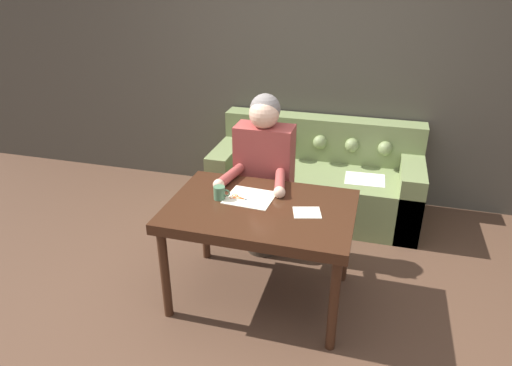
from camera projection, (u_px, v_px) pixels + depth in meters
The scene contains 9 objects.
ground_plane at pixel (252, 304), 3.15m from camera, with size 16.00×16.00×0.00m, color #4C3323.
wall_back at pixel (308, 63), 4.22m from camera, with size 8.00×0.06×2.60m.
dining_table at pixel (260, 217), 2.96m from camera, with size 1.20×0.82×0.72m.
couch at pixel (316, 180), 4.25m from camera, with size 1.86×0.82×0.84m.
person at pixel (264, 175), 3.48m from camera, with size 0.51×0.61×1.30m.
pattern_paper_main at pixel (250, 198), 3.03m from camera, with size 0.33×0.30×0.00m.
pattern_paper_offcut at pixel (307, 213), 2.84m from camera, with size 0.20×0.19×0.00m.
scissors at pixel (241, 198), 3.01m from camera, with size 0.24×0.11×0.01m.
mug at pixel (220, 193), 3.00m from camera, with size 0.11×0.08×0.09m.
Camera 1 is at (0.69, -2.38, 2.12)m, focal length 32.00 mm.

